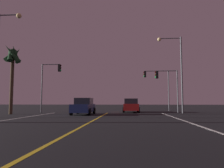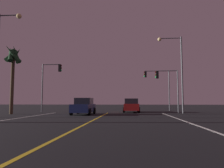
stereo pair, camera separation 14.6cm
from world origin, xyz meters
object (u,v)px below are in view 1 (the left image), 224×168
(traffic_light_near_right, at_px, (166,81))
(traffic_light_near_left, at_px, (51,77))
(street_lamp_left_mid, at_px, (2,51))
(car_ahead_far, at_px, (131,106))
(car_oncoming, at_px, (84,106))
(palm_tree_left_mid, at_px, (13,59))
(traffic_light_far_right, at_px, (157,81))
(street_lamp_right_far, at_px, (176,65))

(traffic_light_near_right, xyz_separation_m, traffic_light_near_left, (-14.08, -0.00, 0.64))
(traffic_light_near_right, xyz_separation_m, street_lamp_left_mid, (-15.10, -8.55, 1.81))
(car_ahead_far, distance_m, traffic_light_near_right, 5.28)
(car_oncoming, xyz_separation_m, palm_tree_left_mid, (-7.78, -0.07, 5.03))
(palm_tree_left_mid, bearing_deg, traffic_light_near_left, 53.74)
(traffic_light_near_right, height_order, traffic_light_far_right, traffic_light_far_right)
(car_oncoming, height_order, traffic_light_near_left, traffic_light_near_left)
(traffic_light_near_right, xyz_separation_m, street_lamp_right_far, (1.02, -0.71, 1.86))
(traffic_light_far_right, relative_size, street_lamp_right_far, 0.66)
(car_ahead_far, bearing_deg, street_lamp_right_far, -112.18)
(traffic_light_near_right, bearing_deg, street_lamp_right_far, 145.12)
(car_ahead_far, xyz_separation_m, street_lamp_left_mid, (-10.92, -9.96, 4.72))
(street_lamp_right_far, bearing_deg, traffic_light_near_right, -34.88)
(car_ahead_far, distance_m, car_oncoming, 7.14)
(car_oncoming, height_order, traffic_light_far_right, traffic_light_far_right)
(traffic_light_near_right, height_order, street_lamp_right_far, street_lamp_right_far)
(street_lamp_right_far, bearing_deg, traffic_light_near_left, -2.70)
(car_oncoming, xyz_separation_m, traffic_light_near_left, (-4.97, 3.75, 3.55))
(street_lamp_left_mid, bearing_deg, traffic_light_near_right, 29.52)
(traffic_light_far_right, xyz_separation_m, street_lamp_left_mid, (-14.69, -14.05, 1.22))
(car_oncoming, bearing_deg, traffic_light_far_right, 136.75)
(traffic_light_far_right, distance_m, palm_tree_left_mid, 18.99)
(car_oncoming, relative_size, traffic_light_far_right, 0.74)
(car_ahead_far, distance_m, street_lamp_right_far, 7.36)
(street_lamp_right_far, relative_size, palm_tree_left_mid, 1.19)
(palm_tree_left_mid, bearing_deg, street_lamp_right_far, 9.86)
(traffic_light_far_right, bearing_deg, street_lamp_right_far, 102.94)
(car_ahead_far, bearing_deg, traffic_light_far_right, -42.65)
(street_lamp_right_far, bearing_deg, traffic_light_far_right, -77.06)
(traffic_light_near_right, relative_size, street_lamp_left_mid, 0.57)
(car_oncoming, height_order, traffic_light_near_right, traffic_light_near_right)
(traffic_light_near_right, bearing_deg, car_oncoming, 22.38)
(car_ahead_far, height_order, traffic_light_near_left, traffic_light_near_left)
(car_oncoming, bearing_deg, traffic_light_near_left, -127.03)
(traffic_light_near_right, distance_m, palm_tree_left_mid, 17.44)
(car_ahead_far, relative_size, street_lamp_right_far, 0.49)
(traffic_light_far_right, height_order, palm_tree_left_mid, palm_tree_left_mid)
(traffic_light_near_right, relative_size, traffic_light_near_left, 0.84)
(car_ahead_far, relative_size, traffic_light_near_left, 0.72)
(traffic_light_near_left, relative_size, street_lamp_right_far, 0.68)
(traffic_light_near_left, distance_m, street_lamp_right_far, 15.17)
(street_lamp_left_mid, bearing_deg, palm_tree_left_mid, 110.69)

